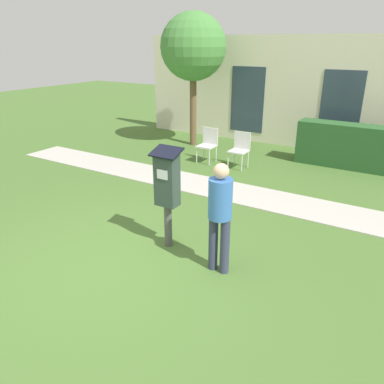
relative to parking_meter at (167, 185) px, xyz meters
The scene contains 9 objects.
ground_plane 1.47m from the parking_meter, 108.58° to the right, with size 40.00×40.00×0.00m, color #476B2D.
sidewalk 2.78m from the parking_meter, 97.51° to the left, with size 12.00×1.10×0.02m.
building_facade 7.03m from the parking_meter, 92.77° to the left, with size 10.00×0.26×3.20m.
parking_meter is the anchor object (origin of this frame).
person_standing 1.02m from the parking_meter, 11.71° to the right, with size 0.32×0.32×1.58m.
outdoor_chair_left 4.57m from the parking_meter, 111.33° to the left, with size 0.44×0.44×0.90m.
outdoor_chair_middle 4.32m from the parking_meter, 99.75° to the left, with size 0.44×0.44×0.90m.
hedge_row 5.97m from the parking_meter, 72.53° to the left, with size 2.89×0.60×1.10m.
tree 6.53m from the parking_meter, 117.80° to the left, with size 1.90×1.90×3.82m.
Camera 1 is at (3.37, -3.23, 3.01)m, focal length 35.00 mm.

